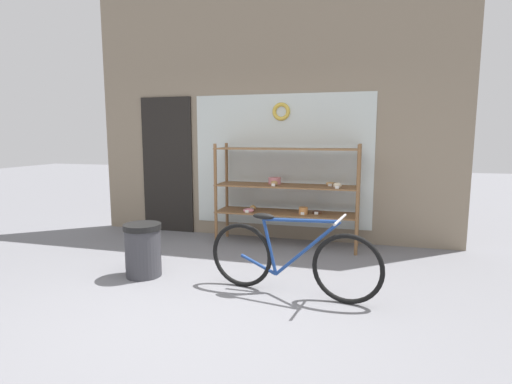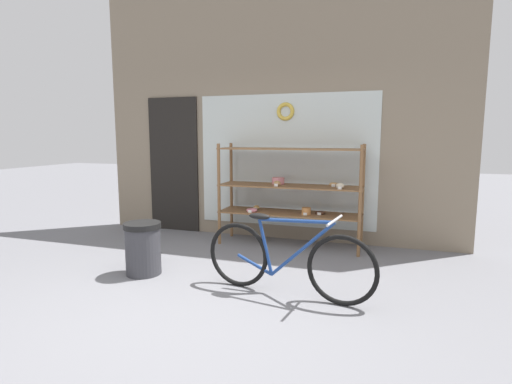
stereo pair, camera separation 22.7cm
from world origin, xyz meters
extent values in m
plane|color=slate|center=(0.00, 0.00, 0.00)|extent=(30.00, 30.00, 0.00)
cube|color=gray|center=(0.00, 2.69, 1.89)|extent=(5.41, 0.08, 3.78)
cube|color=silver|center=(0.20, 2.64, 1.15)|extent=(2.60, 0.02, 1.90)
cube|color=black|center=(-1.62, 2.63, 1.05)|extent=(0.84, 0.03, 2.10)
torus|color=gold|center=(0.20, 2.62, 1.85)|extent=(0.26, 0.06, 0.26)
cylinder|color=brown|center=(-0.60, 2.07, 0.70)|extent=(0.04, 0.04, 1.40)
cylinder|color=brown|center=(1.30, 2.07, 0.70)|extent=(0.04, 0.04, 1.40)
cylinder|color=brown|center=(-0.60, 2.53, 0.70)|extent=(0.04, 0.04, 1.40)
cylinder|color=brown|center=(1.30, 2.53, 0.70)|extent=(0.04, 0.04, 1.40)
cube|color=brown|center=(0.35, 2.30, 0.46)|extent=(1.95, 0.50, 0.02)
cube|color=brown|center=(0.35, 2.30, 0.83)|extent=(1.95, 0.50, 0.02)
cube|color=brown|center=(0.35, 2.30, 1.34)|extent=(1.95, 0.50, 0.02)
ellipsoid|color=brown|center=(1.01, 2.29, 0.87)|extent=(0.09, 0.07, 0.06)
cube|color=white|center=(1.01, 2.23, 0.86)|extent=(0.05, 0.00, 0.04)
torus|color=#4C2D1E|center=(0.77, 2.32, 0.48)|extent=(0.14, 0.14, 0.04)
cube|color=white|center=(0.77, 2.25, 0.48)|extent=(0.05, 0.00, 0.04)
cylinder|color=pink|center=(0.16, 2.40, 0.89)|extent=(0.17, 0.17, 0.09)
cube|color=white|center=(0.16, 2.31, 0.86)|extent=(0.05, 0.00, 0.04)
ellipsoid|color=beige|center=(1.05, 2.16, 0.88)|extent=(0.11, 0.09, 0.08)
cube|color=white|center=(1.05, 2.10, 0.86)|extent=(0.05, 0.00, 0.04)
torus|color=tan|center=(0.94, 2.40, 0.86)|extent=(0.13, 0.13, 0.05)
cube|color=white|center=(0.94, 2.33, 0.86)|extent=(0.05, 0.00, 0.04)
ellipsoid|color=tan|center=(-0.15, 2.36, 0.50)|extent=(0.09, 0.08, 0.06)
cube|color=white|center=(-0.15, 2.31, 0.48)|extent=(0.05, 0.00, 0.04)
ellipsoid|color=#AD7F4C|center=(0.21, 2.19, 0.88)|extent=(0.10, 0.08, 0.07)
cube|color=white|center=(0.21, 2.13, 0.86)|extent=(0.05, 0.00, 0.04)
torus|color=pink|center=(-0.16, 2.20, 0.48)|extent=(0.15, 0.15, 0.04)
cube|color=white|center=(-0.16, 2.11, 0.48)|extent=(0.05, 0.00, 0.04)
cylinder|color=#C67F42|center=(0.60, 2.24, 0.51)|extent=(0.12, 0.12, 0.09)
cube|color=white|center=(0.60, 2.17, 0.48)|extent=(0.05, 0.00, 0.04)
torus|color=black|center=(0.22, 0.66, 0.33)|extent=(0.65, 0.13, 0.65)
torus|color=black|center=(1.27, 0.52, 0.33)|extent=(0.65, 0.13, 0.65)
cylinder|color=navy|center=(0.89, 0.57, 0.47)|extent=(0.63, 0.12, 0.60)
cylinder|color=navy|center=(0.83, 0.58, 0.73)|extent=(0.74, 0.13, 0.07)
cylinder|color=navy|center=(0.53, 0.62, 0.45)|extent=(0.17, 0.05, 0.54)
cylinder|color=navy|center=(0.41, 0.64, 0.25)|extent=(0.38, 0.08, 0.18)
ellipsoid|color=black|center=(0.46, 0.63, 0.74)|extent=(0.23, 0.12, 0.06)
cylinder|color=#B2B2B7|center=(1.19, 0.53, 0.77)|extent=(0.09, 0.46, 0.02)
cylinder|color=#38383D|center=(-0.89, 0.67, 0.29)|extent=(0.38, 0.38, 0.58)
cylinder|color=black|center=(-0.89, 0.67, 0.55)|extent=(0.40, 0.40, 0.06)
camera|label=1|loc=(1.41, -3.02, 1.51)|focal=28.00mm
camera|label=2|loc=(1.62, -2.96, 1.51)|focal=28.00mm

